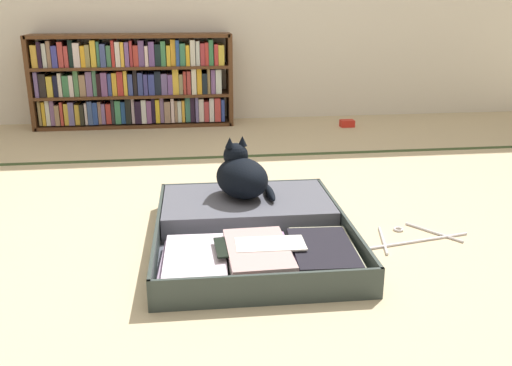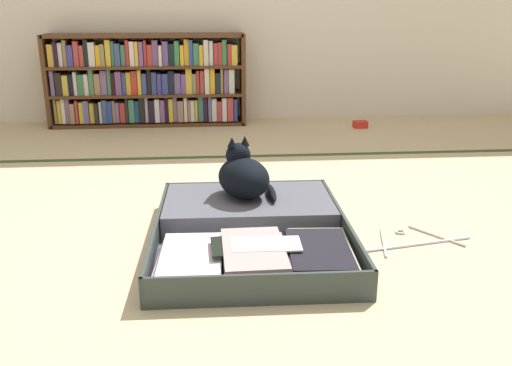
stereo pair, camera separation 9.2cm
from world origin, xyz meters
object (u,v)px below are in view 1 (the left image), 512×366
(black_cat, at_px, (241,176))
(clothes_hanger, at_px, (410,237))
(open_suitcase, at_px, (252,228))
(small_red_pouch, at_px, (347,123))
(bookshelf, at_px, (133,82))

(black_cat, height_order, clothes_hanger, black_cat)
(open_suitcase, bearing_deg, small_red_pouch, 63.82)
(clothes_hanger, height_order, small_red_pouch, small_red_pouch)
(open_suitcase, distance_m, clothes_hanger, 0.62)
(clothes_hanger, bearing_deg, black_cat, 155.72)
(black_cat, relative_size, clothes_hanger, 0.70)
(black_cat, distance_m, clothes_hanger, 0.72)
(black_cat, distance_m, small_red_pouch, 1.96)
(bookshelf, height_order, black_cat, bookshelf)
(open_suitcase, height_order, black_cat, black_cat)
(bookshelf, height_order, open_suitcase, bookshelf)
(bookshelf, xyz_separation_m, small_red_pouch, (1.54, -0.25, -0.30))
(clothes_hanger, bearing_deg, open_suitcase, 173.15)
(clothes_hanger, bearing_deg, small_red_pouch, 80.56)
(open_suitcase, xyz_separation_m, small_red_pouch, (0.94, 1.91, -0.02))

